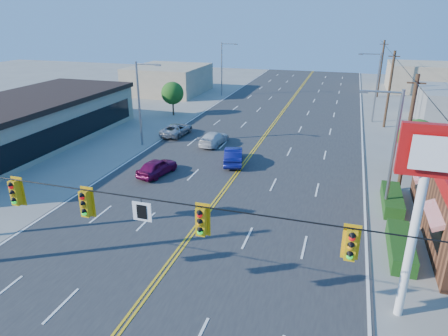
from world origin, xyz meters
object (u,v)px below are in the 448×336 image
(signal_span, at_px, (112,220))
(car_white, at_px, (214,139))
(car_blue, at_px, (233,156))
(car_magenta, at_px, (157,168))
(car_silver, at_px, (177,130))
(kfc_pylon, at_px, (423,187))

(signal_span, bearing_deg, car_white, 99.62)
(car_blue, bearing_deg, car_magenta, 26.18)
(car_white, bearing_deg, car_magenta, 84.15)
(car_magenta, relative_size, car_silver, 0.87)
(car_blue, bearing_deg, kfc_pylon, 113.32)
(car_magenta, relative_size, car_blue, 0.91)
(car_silver, bearing_deg, car_blue, 145.72)
(kfc_pylon, relative_size, car_white, 1.96)
(kfc_pylon, distance_m, car_silver, 30.08)
(kfc_pylon, height_order, car_magenta, kfc_pylon)
(car_white, height_order, car_silver, car_white)
(kfc_pylon, bearing_deg, car_blue, 127.51)
(car_magenta, height_order, car_blue, car_blue)
(car_blue, distance_m, car_silver, 10.24)
(car_white, bearing_deg, car_blue, 132.11)
(signal_span, relative_size, car_magenta, 6.25)
(car_magenta, bearing_deg, car_blue, -128.17)
(signal_span, distance_m, car_blue, 19.97)
(car_blue, height_order, car_silver, car_blue)
(car_silver, bearing_deg, kfc_pylon, 136.29)
(car_white, xyz_separation_m, car_silver, (-4.78, 1.87, -0.01))
(signal_span, relative_size, kfc_pylon, 2.86)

